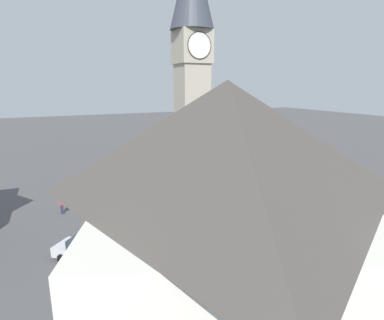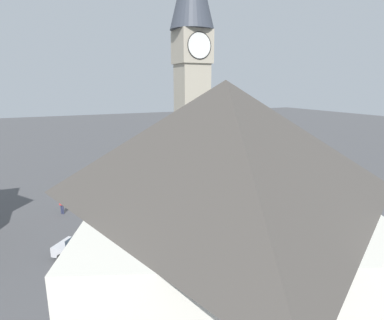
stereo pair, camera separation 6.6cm
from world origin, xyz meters
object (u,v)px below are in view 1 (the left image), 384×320
Objects in this scene: car_blue_kerb at (173,168)px; car_white_side at (87,249)px; pedestrian at (61,203)px; car_red_corner at (234,252)px; tree at (339,195)px; car_black_far at (282,212)px; car_silver_kerb at (110,176)px; clock_tower at (192,61)px; road_sign at (207,176)px; building_terrace_right at (223,275)px.

car_blue_kerb and car_white_side have the same top height.
pedestrian reaches higher than car_blue_kerb.
car_red_corner is 0.71× the size of tree.
car_black_far is at bearing 87.98° from tree.
car_blue_kerb is at bearing 3.16° from car_silver_kerb.
car_white_side is (-8.28, 4.33, 0.00)m from car_red_corner.
tree is at bearing -12.12° from car_red_corner.
clock_tower reaches higher than car_red_corner.
car_black_far is at bearing -29.24° from pedestrian.
car_blue_kerb is 0.72× the size of tree.
car_black_far is at bearing -72.75° from road_sign.
clock_tower is at bearing 22.85° from car_white_side.
car_white_side is (-4.52, -15.84, 0.00)m from car_silver_kerb.
car_silver_kerb is 0.39× the size of building_terrace_right.
car_red_corner is 15.90m from pedestrian.
tree is at bearing -20.93° from car_white_side.
car_white_side is at bearing -105.94° from car_silver_kerb.
car_silver_kerb is at bearing 123.48° from car_black_far.
car_red_corner and car_white_side have the same top height.
pedestrian is at bearing 150.76° from car_black_far.
pedestrian is at bearing 155.38° from clock_tower.
car_blue_kerb and car_black_far have the same top height.
car_red_corner is at bearing -79.45° from car_silver_kerb.
clock_tower reaches higher than car_black_far.
building_terrace_right is (-12.65, -6.47, 1.66)m from tree.
car_blue_kerb is 1.01× the size of car_silver_kerb.
clock_tower is 7.77× the size of road_sign.
car_white_side is at bearing 101.73° from building_terrace_right.
car_white_side is at bearing -83.40° from pedestrian.
car_silver_kerb is (-4.72, 11.94, -11.98)m from clock_tower.
car_red_corner is 2.51× the size of pedestrian.
car_white_side is at bearing 177.85° from car_black_far.
car_blue_kerb is at bearing 100.00° from car_black_far.
pedestrian reaches higher than car_white_side.
clock_tower is at bearing 143.89° from car_black_far.
car_black_far is at bearing -56.52° from car_silver_kerb.
road_sign is (12.79, 7.78, 1.14)m from car_white_side.
road_sign reaches higher than pedestrian.
car_silver_kerb is 24.35m from tree.
clock_tower is 5.12× the size of car_red_corner.
car_red_corner is (-4.13, -20.60, 0.00)m from car_blue_kerb.
clock_tower reaches higher than car_blue_kerb.
car_red_corner is 1.03× the size of car_white_side.
car_white_side is 13.45m from building_terrace_right.
pedestrian reaches higher than car_black_far.
tree is 2.14× the size of road_sign.
car_blue_kerb and car_silver_kerb have the same top height.
pedestrian is (-13.40, -7.68, 0.25)m from car_blue_kerb.
road_sign is (4.51, 12.11, 1.14)m from car_red_corner.
pedestrian reaches higher than car_red_corner.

